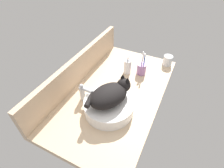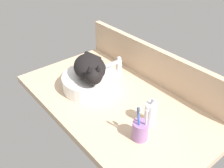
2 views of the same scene
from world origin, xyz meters
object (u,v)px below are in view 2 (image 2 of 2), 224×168
object	(u,v)px
toothbrush_cup	(140,130)
sink_basin	(90,82)
cat	(90,68)
soap_dispenser	(151,113)
faucet	(117,66)

from	to	relation	value
toothbrush_cup	sink_basin	bearing A→B (deg)	172.73
cat	soap_dispenser	bearing A→B (deg)	7.25
cat	toothbrush_cup	bearing A→B (deg)	-6.85
toothbrush_cup	soap_dispenser	bearing A→B (deg)	110.55
soap_dispenser	toothbrush_cup	size ratio (longest dim) A/B	0.79
soap_dispenser	toothbrush_cup	xyz separation A→B (cm)	(3.92, -10.46, -1.06)
faucet	soap_dispenser	world-z (taller)	soap_dispenser
faucet	cat	bearing A→B (deg)	-89.24
soap_dispenser	sink_basin	bearing A→B (deg)	-173.64
cat	toothbrush_cup	world-z (taller)	cat
sink_basin	cat	bearing A→B (deg)	-21.13
cat	toothbrush_cup	size ratio (longest dim) A/B	1.61
sink_basin	toothbrush_cup	bearing A→B (deg)	-7.27
soap_dispenser	cat	bearing A→B (deg)	-172.75
soap_dispenser	toothbrush_cup	world-z (taller)	toothbrush_cup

